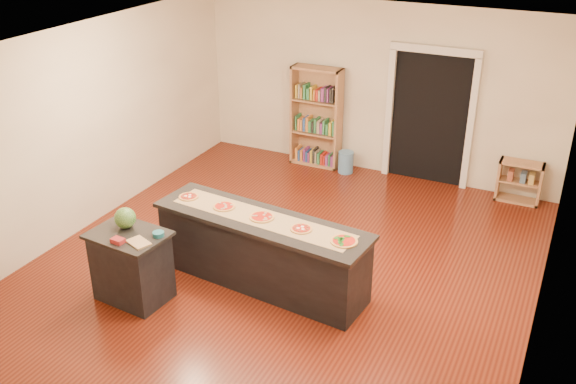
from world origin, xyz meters
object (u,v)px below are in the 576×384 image
at_px(bookshelf, 316,117).
at_px(low_shelf, 519,182).
at_px(side_counter, 132,266).
at_px(waste_bin, 346,162).
at_px(kitchen_island, 262,251).
at_px(watermelon, 125,218).

xyz_separation_m(bookshelf, low_shelf, (3.36, 0.01, -0.53)).
xyz_separation_m(side_counter, bookshelf, (0.32, 4.58, 0.42)).
relative_size(side_counter, waste_bin, 2.35).
distance_m(side_counter, low_shelf, 5.88).
distance_m(kitchen_island, bookshelf, 3.79).
height_order(low_shelf, waste_bin, low_shelf).
distance_m(low_shelf, waste_bin, 2.76).
bearing_deg(waste_bin, side_counter, -101.64).
distance_m(bookshelf, low_shelf, 3.40).
height_order(low_shelf, watermelon, watermelon).
bearing_deg(bookshelf, watermelon, -95.41).
bearing_deg(side_counter, bookshelf, 91.02).
xyz_separation_m(bookshelf, watermelon, (-0.42, -4.47, 0.13)).
relative_size(low_shelf, watermelon, 2.64).
relative_size(kitchen_island, watermelon, 10.96).
bearing_deg(low_shelf, watermelon, -130.16).
bearing_deg(waste_bin, bookshelf, 169.45).
height_order(bookshelf, waste_bin, bookshelf).
xyz_separation_m(kitchen_island, low_shelf, (2.47, 3.68, -0.12)).
xyz_separation_m(kitchen_island, watermelon, (-1.31, -0.81, 0.53)).
bearing_deg(low_shelf, bookshelf, -179.78).
xyz_separation_m(kitchen_island, bookshelf, (-0.89, 3.66, 0.41)).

